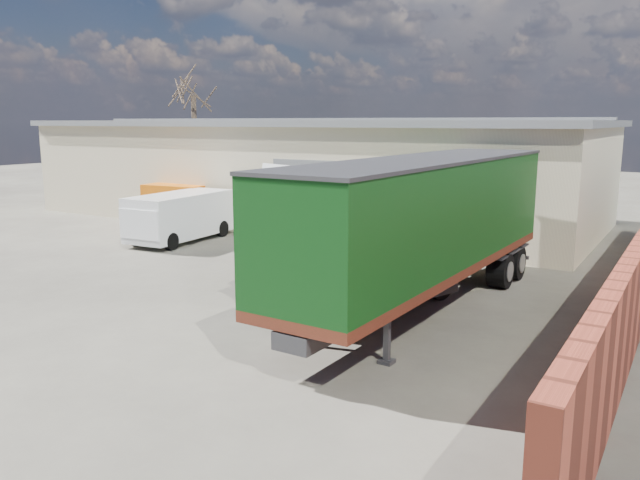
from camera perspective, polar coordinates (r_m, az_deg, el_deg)
The scene contains 7 objects.
ground at distance 18.87m, azimuth -12.02°, elevation -5.61°, with size 120.00×120.00×0.00m, color #282620.
warehouse at distance 34.57m, azimuth -1.07°, elevation 6.50°, with size 30.60×12.60×5.42m.
bare_tree at distance 45.11m, azimuth -11.56°, elevation 13.98°, with size 4.00×4.00×9.60m.
tractor_unit at distance 17.05m, azimuth 0.84°, elevation -1.06°, with size 4.27×6.50×4.16m.
box_trailer at distance 17.48m, azimuth 9.73°, elevation 1.95°, with size 3.09×12.94×4.28m.
panel_van at distance 28.17m, azimuth -12.95°, elevation 2.03°, with size 2.52×5.33×2.12m.
orange_skip at distance 32.26m, azimuth -12.74°, elevation 2.84°, with size 3.67×2.53×2.15m.
Camera 1 is at (12.60, -13.03, 5.25)m, focal length 35.00 mm.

